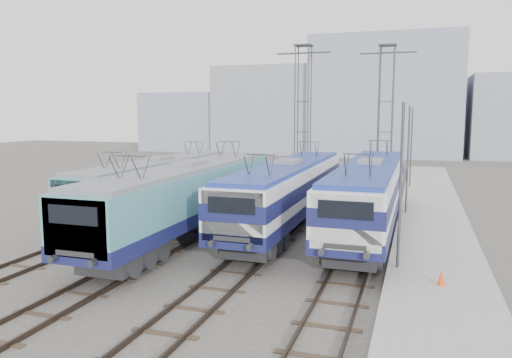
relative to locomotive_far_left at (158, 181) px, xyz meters
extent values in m
plane|color=#514C47|center=(6.75, -9.85, -2.17)|extent=(160.00, 160.00, 0.00)
cube|color=#9E9E99|center=(16.95, -1.85, -2.02)|extent=(4.00, 70.00, 0.30)
cube|color=#181B4F|center=(0.00, 0.21, -0.83)|extent=(2.76, 17.39, 0.58)
cube|color=teal|center=(0.00, 0.21, 0.33)|extent=(2.71, 17.39, 1.74)
cube|color=teal|center=(0.00, -8.15, 0.15)|extent=(2.49, 0.68, 1.97)
cube|color=slate|center=(0.00, 0.21, 1.29)|extent=(2.49, 16.70, 0.19)
cube|color=#262628|center=(0.00, -5.58, -1.56)|extent=(2.03, 3.48, 0.65)
cube|color=#262628|center=(0.00, 6.01, -1.56)|extent=(2.03, 3.48, 0.65)
cube|color=#181B4F|center=(4.50, -4.67, -0.74)|extent=(2.98, 18.82, 0.63)
cube|color=teal|center=(4.50, -4.67, 0.52)|extent=(2.93, 18.82, 1.88)
cube|color=teal|center=(4.50, -13.71, 0.33)|extent=(2.69, 0.73, 2.13)
cube|color=slate|center=(4.50, -4.67, 1.56)|extent=(2.69, 18.06, 0.21)
cube|color=#262628|center=(4.50, -10.94, -1.52)|extent=(2.20, 3.76, 0.71)
cube|color=#262628|center=(4.50, 1.60, -1.52)|extent=(2.20, 3.76, 0.71)
cube|color=#181B4F|center=(9.00, -1.08, -0.77)|extent=(2.90, 18.32, 0.61)
cube|color=white|center=(9.00, -1.08, 0.45)|extent=(2.85, 18.32, 1.83)
cube|color=#181B4F|center=(9.00, -1.08, 0.40)|extent=(2.89, 18.34, 0.71)
cube|color=white|center=(9.00, -9.88, 0.27)|extent=(2.62, 0.71, 2.08)
cube|color=navy|center=(9.00, -1.08, 1.47)|extent=(2.62, 17.58, 0.20)
cube|color=#262628|center=(9.00, -7.18, -1.54)|extent=(2.14, 3.66, 0.69)
cube|color=#262628|center=(9.00, 5.03, -1.54)|extent=(2.14, 3.66, 0.69)
cube|color=#181B4F|center=(13.50, -0.74, -0.74)|extent=(2.98, 18.84, 0.63)
cube|color=white|center=(13.50, -0.74, 0.52)|extent=(2.93, 18.84, 1.88)
cube|color=#181B4F|center=(13.50, -0.74, 0.47)|extent=(2.97, 18.86, 0.73)
cube|color=white|center=(13.50, -9.79, 0.33)|extent=(2.70, 0.73, 2.14)
cube|color=navy|center=(13.50, -0.74, 1.56)|extent=(2.70, 18.09, 0.21)
cube|color=#262628|center=(13.50, -7.02, -1.52)|extent=(2.20, 3.77, 0.71)
cube|color=#262628|center=(13.50, 5.54, -1.52)|extent=(2.20, 3.77, 0.71)
cylinder|color=#3F4247|center=(6.20, 11.60, 3.83)|extent=(0.10, 0.10, 12.00)
cylinder|color=#3F4247|center=(7.30, 11.60, 3.83)|extent=(0.10, 0.10, 12.00)
cylinder|color=#3F4247|center=(6.20, 12.70, 3.83)|extent=(0.10, 0.10, 12.00)
cylinder|color=#3F4247|center=(7.30, 12.70, 3.83)|extent=(0.10, 0.10, 12.00)
cube|color=#3F4247|center=(6.75, 12.15, 9.23)|extent=(4.50, 0.12, 0.12)
cylinder|color=#3F4247|center=(12.70, 13.60, 3.83)|extent=(0.10, 0.10, 12.00)
cylinder|color=#3F4247|center=(13.80, 13.60, 3.83)|extent=(0.10, 0.10, 12.00)
cylinder|color=#3F4247|center=(12.70, 14.70, 3.83)|extent=(0.10, 0.10, 12.00)
cylinder|color=#3F4247|center=(13.80, 14.70, 3.83)|extent=(0.10, 0.10, 12.00)
cube|color=#3F4247|center=(13.25, 14.15, 9.23)|extent=(4.50, 0.12, 0.12)
cylinder|color=#3F4247|center=(15.35, -7.85, 1.33)|extent=(0.12, 0.12, 7.00)
cylinder|color=#3F4247|center=(15.35, 4.15, 1.33)|extent=(0.12, 0.12, 7.00)
cylinder|color=#3F4247|center=(15.35, 16.15, 1.33)|extent=(0.12, 0.12, 7.00)
cone|color=#FF4A19|center=(16.97, -9.58, -1.58)|extent=(0.29, 0.29, 0.59)
cube|color=#8D939E|center=(-7.25, 52.15, 4.83)|extent=(18.00, 12.00, 14.00)
cube|color=#8D95AF|center=(10.75, 52.15, 6.83)|extent=(22.00, 14.00, 18.00)
cube|color=#8D95AF|center=(-23.25, 52.15, 2.83)|extent=(14.00, 10.00, 10.00)
camera|label=1|loc=(16.00, -28.45, 4.39)|focal=35.00mm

